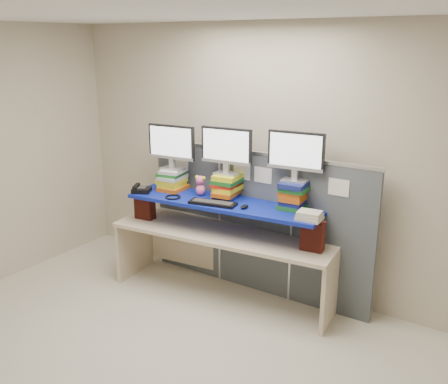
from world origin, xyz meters
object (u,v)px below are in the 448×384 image
Objects in this scene: monitor_left at (171,144)px; keyboard at (213,203)px; monitor_right at (296,153)px; monitor_center at (226,148)px; blue_board at (224,203)px; desk_phone at (141,189)px; desk at (224,244)px.

keyboard is at bearing -21.70° from monitor_left.
monitor_right is 0.96m from keyboard.
monitor_center reaches higher than keyboard.
monitor_right is (0.68, 0.19, 0.56)m from blue_board.
blue_board is 4.09× the size of keyboard.
monitor_left is 2.25× the size of desk_phone.
monitor_right is at bearing -13.46° from desk_phone.
monitor_center is at bearing 79.77° from keyboard.
desk_phone is at bearing -171.81° from monitor_right.
monitor_right reaches higher than monitor_left.
monitor_right is at bearing 9.64° from desk.
monitor_right reaches higher than blue_board.
monitor_right reaches higher than desk_phone.
desk_phone is at bearing -136.94° from monitor_left.
desk_phone reaches higher than blue_board.
monitor_right is (0.68, 0.19, 1.01)m from desk.
blue_board is at bearing -170.36° from monitor_right.
monitor_left is at bearing -180.00° from monitor_right.
monitor_center is 1.06m from desk_phone.
desk is at bearing -170.36° from monitor_right.
blue_board is 0.87m from monitor_left.
desk_phone is (-0.88, -0.33, -0.49)m from monitor_center.
blue_board is 3.69× the size of monitor_center.
monitor_center reaches higher than monitor_left.
monitor_right is at bearing 13.15° from keyboard.
monitor_right is 2.25× the size of desk_phone.
desk is 4.86× the size of keyboard.
monitor_left is 1.11× the size of keyboard.
monitor_left is (-0.70, 0.04, 0.97)m from desk.
monitor_left reaches higher than blue_board.
desk is at bearing -73.66° from monitor_center.
monitor_left is at bearing 180.00° from monitor_center.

